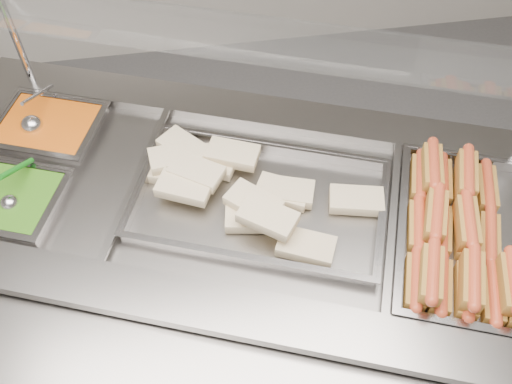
{
  "coord_description": "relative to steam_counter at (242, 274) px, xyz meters",
  "views": [
    {
      "loc": [
        -0.1,
        -0.65,
        2.42
      ],
      "look_at": [
        0.07,
        0.42,
        1.03
      ],
      "focal_mm": 40.0,
      "sensor_mm": 36.0,
      "label": 1
    }
  ],
  "objects": [
    {
      "name": "sneeze_guard",
      "position": [
        0.09,
        0.23,
        0.91
      ],
      "size": [
        1.84,
        0.96,
        0.49
      ],
      "color": "silver",
      "rests_on": "steam_counter"
    },
    {
      "name": "pan_peas",
      "position": [
        -0.73,
        0.11,
        0.46
      ],
      "size": [
        0.41,
        0.37,
        0.11
      ],
      "color": "gray",
      "rests_on": "steam_counter"
    },
    {
      "name": "tortilla_wraps",
      "position": [
        -0.0,
        0.03,
        0.51
      ],
      "size": [
        0.75,
        0.59,
        0.1
      ],
      "color": "beige",
      "rests_on": "pan_wraps"
    },
    {
      "name": "hotdogs_in_buns",
      "position": [
        0.62,
        -0.26,
        0.51
      ],
      "size": [
        0.45,
        0.65,
        0.13
      ],
      "color": "#8D5A1D",
      "rests_on": "pan_hotdogs"
    },
    {
      "name": "steam_counter",
      "position": [
        0.0,
        0.0,
        0.0
      ],
      "size": [
        2.29,
        1.62,
        1.01
      ],
      "color": "slate",
      "rests_on": "ground"
    },
    {
      "name": "serving_spoon",
      "position": [
        -0.7,
        0.09,
        0.51
      ],
      "size": [
        0.1,
        0.19,
        0.15
      ],
      "color": "silver",
      "rests_on": "pan_peas"
    },
    {
      "name": "pan_wraps",
      "position": [
        0.06,
        -0.02,
        0.47
      ],
      "size": [
        0.87,
        0.69,
        0.08
      ],
      "color": "gray",
      "rests_on": "steam_counter"
    },
    {
      "name": "pan_hotdogs",
      "position": [
        0.65,
        -0.25,
        0.46
      ],
      "size": [
        0.57,
        0.71,
        0.11
      ],
      "color": "gray",
      "rests_on": "steam_counter"
    },
    {
      "name": "pan_beans",
      "position": [
        -0.62,
        0.41,
        0.46
      ],
      "size": [
        0.41,
        0.37,
        0.11
      ],
      "color": "gray",
      "rests_on": "steam_counter"
    },
    {
      "name": "ladle",
      "position": [
        -0.66,
        0.41,
        0.51
      ],
      "size": [
        0.11,
        0.21,
        0.15
      ],
      "color": "silver",
      "rests_on": "pan_beans"
    },
    {
      "name": "tray_rail",
      "position": [
        -0.2,
        -0.53,
        0.45
      ],
      "size": [
        1.98,
        1.07,
        0.06
      ],
      "color": "gray",
      "rests_on": "steam_counter"
    }
  ]
}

